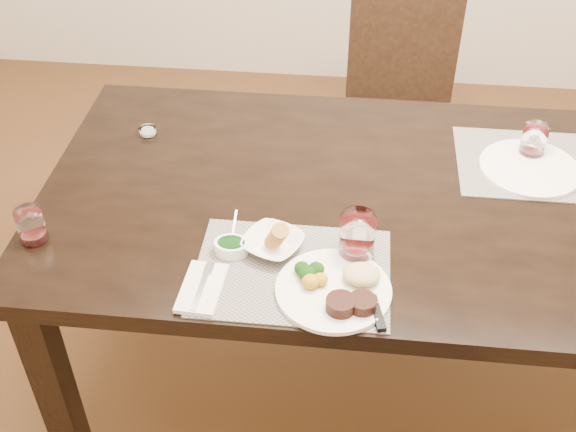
# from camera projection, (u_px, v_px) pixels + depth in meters

# --- Properties ---
(ground_plane) EXTENTS (4.50, 4.50, 0.00)m
(ground_plane) POSITION_uv_depth(u_px,v_px,m) (387.00, 373.00, 2.41)
(ground_plane) COLOR #4B3018
(ground_plane) RESTS_ON ground
(dining_table) EXTENTS (2.00, 1.00, 0.75)m
(dining_table) POSITION_uv_depth(u_px,v_px,m) (409.00, 221.00, 1.98)
(dining_table) COLOR black
(dining_table) RESTS_ON ground
(chair_far) EXTENTS (0.42, 0.42, 0.90)m
(chair_far) POSITION_uv_depth(u_px,v_px,m) (399.00, 99.00, 2.80)
(chair_far) COLOR black
(chair_far) RESTS_ON ground
(placemat_near) EXTENTS (0.46, 0.34, 0.00)m
(placemat_near) POSITION_uv_depth(u_px,v_px,m) (292.00, 272.00, 1.70)
(placemat_near) COLOR slate
(placemat_near) RESTS_ON dining_table
(placemat_far) EXTENTS (0.46, 0.34, 0.00)m
(placemat_far) POSITION_uv_depth(u_px,v_px,m) (539.00, 165.00, 2.04)
(placemat_far) COLOR slate
(placemat_far) RESTS_ON dining_table
(dinner_plate) EXTENTS (0.27, 0.27, 0.05)m
(dinner_plate) POSITION_uv_depth(u_px,v_px,m) (339.00, 288.00, 1.64)
(dinner_plate) COLOR white
(dinner_plate) RESTS_ON placemat_near
(napkin_fork) EXTENTS (0.10, 0.17, 0.02)m
(napkin_fork) POSITION_uv_depth(u_px,v_px,m) (202.00, 288.00, 1.65)
(napkin_fork) COLOR white
(napkin_fork) RESTS_ON placemat_near
(steak_knife) EXTENTS (0.05, 0.24, 0.01)m
(steak_knife) POSITION_uv_depth(u_px,v_px,m) (377.00, 304.00, 1.62)
(steak_knife) COLOR white
(steak_knife) RESTS_ON placemat_near
(cracker_bowl) EXTENTS (0.18, 0.18, 0.06)m
(cracker_bowl) POSITION_uv_depth(u_px,v_px,m) (273.00, 243.00, 1.75)
(cracker_bowl) COLOR white
(cracker_bowl) RESTS_ON placemat_near
(sauce_ramekin) EXTENTS (0.08, 0.13, 0.07)m
(sauce_ramekin) POSITION_uv_depth(u_px,v_px,m) (231.00, 246.00, 1.74)
(sauce_ramekin) COLOR white
(sauce_ramekin) RESTS_ON placemat_near
(wine_glass_near) EXTENTS (0.09, 0.09, 0.12)m
(wine_glass_near) POSITION_uv_depth(u_px,v_px,m) (357.00, 238.00, 1.71)
(wine_glass_near) COLOR white
(wine_glass_near) RESTS_ON placemat_near
(far_plate) EXTENTS (0.28, 0.28, 0.01)m
(far_plate) POSITION_uv_depth(u_px,v_px,m) (530.00, 168.00, 2.01)
(far_plate) COLOR white
(far_plate) RESTS_ON placemat_far
(wine_glass_far) EXTENTS (0.07, 0.07, 0.10)m
(wine_glass_far) POSITION_uv_depth(u_px,v_px,m) (533.00, 143.00, 2.04)
(wine_glass_far) COLOR white
(wine_glass_far) RESTS_ON placemat_far
(wine_glass_side) EXTENTS (0.07, 0.07, 0.09)m
(wine_glass_side) POSITION_uv_depth(u_px,v_px,m) (31.00, 227.00, 1.77)
(wine_glass_side) COLOR white
(wine_glass_side) RESTS_ON dining_table
(salt_cellar) EXTENTS (0.05, 0.05, 0.02)m
(salt_cellar) POSITION_uv_depth(u_px,v_px,m) (148.00, 131.00, 2.15)
(salt_cellar) COLOR white
(salt_cellar) RESTS_ON dining_table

